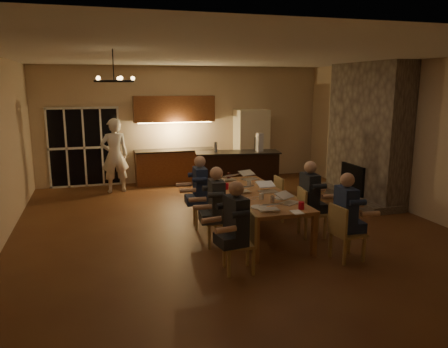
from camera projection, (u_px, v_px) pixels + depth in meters
floor at (231, 228)px, 8.36m from camera, size 9.00×9.00×0.00m
back_wall at (184, 124)px, 12.28m from camera, size 8.00×0.04×3.20m
right_wall at (414, 138)px, 9.15m from camera, size 0.04×9.00×3.20m
ceiling at (232, 55)px, 7.71m from camera, size 8.00×9.00×0.04m
french_doors at (84, 148)px, 11.60m from camera, size 1.86×0.08×2.10m
fireplace at (367, 133)px, 10.19m from camera, size 0.58×2.50×3.20m
kitchenette at (175, 140)px, 11.98m from camera, size 2.24×0.68×2.40m
refrigerator at (251, 145)px, 12.58m from camera, size 0.90×0.68×2.00m
dining_table at (255, 212)px, 8.09m from camera, size 1.10×2.87×0.75m
bar_island at (237, 173)px, 10.83m from camera, size 2.15×1.00×1.08m
chair_left_near at (239, 242)px, 6.35m from camera, size 0.48×0.48×0.89m
chair_left_mid at (220, 220)px, 7.39m from camera, size 0.54×0.54×0.89m
chair_left_far at (205, 205)px, 8.34m from camera, size 0.49×0.49×0.89m
chair_right_near at (348, 232)px, 6.78m from camera, size 0.48×0.48×0.89m
chair_right_mid at (312, 212)px, 7.85m from camera, size 0.49×0.49×0.89m
chair_right_far at (288, 198)px, 8.83m from camera, size 0.45×0.45×0.89m
person_left_near at (236, 228)px, 6.23m from camera, size 0.69×0.69×1.38m
person_right_near at (345, 216)px, 6.79m from camera, size 0.64×0.64×1.38m
person_left_mid at (217, 207)px, 7.28m from camera, size 0.64×0.64×1.38m
person_right_mid at (309, 199)px, 7.82m from camera, size 0.61×0.61×1.38m
person_left_far at (200, 191)px, 8.37m from camera, size 0.62×0.62×1.38m
standing_person at (115, 155)px, 11.03m from camera, size 0.74×0.54×1.88m
chandelier at (114, 81)px, 6.30m from camera, size 0.57×0.57×0.03m
laptop_a at (269, 203)px, 6.89m from camera, size 0.34×0.30×0.23m
laptop_b at (290, 197)px, 7.28m from camera, size 0.42×0.40×0.23m
laptop_c at (241, 186)px, 8.05m from camera, size 0.34×0.31×0.23m
laptop_d at (268, 186)px, 8.06m from camera, size 0.33×0.29×0.23m
laptop_e at (228, 175)px, 9.04m from camera, size 0.38×0.35×0.23m
laptop_f at (250, 174)px, 9.11m from camera, size 0.39×0.36×0.23m
mug_front at (261, 196)px, 7.56m from camera, size 0.08×0.08×0.10m
mug_mid at (249, 183)px, 8.58m from camera, size 0.09×0.09×0.10m
mug_back at (222, 182)px, 8.71m from camera, size 0.08×0.08×0.10m
redcup_near at (301, 206)px, 6.95m from camera, size 0.09×0.09×0.12m
redcup_mid at (226, 186)px, 8.26m from camera, size 0.08×0.08×0.12m
can_silver at (272, 199)px, 7.34m from camera, size 0.07×0.07×0.12m
can_cola at (229, 175)px, 9.24m from camera, size 0.07×0.07×0.12m
plate_near at (281, 198)px, 7.61m from camera, size 0.23×0.23×0.02m
plate_left at (259, 207)px, 7.05m from camera, size 0.26×0.26×0.02m
plate_far at (262, 182)px, 8.83m from camera, size 0.27×0.27×0.02m
notepad at (297, 212)px, 6.77m from camera, size 0.17×0.23×0.01m
bar_bottle at (216, 147)px, 10.66m from camera, size 0.08×0.08×0.24m
bar_blender at (260, 142)px, 10.74m from camera, size 0.16×0.16×0.45m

